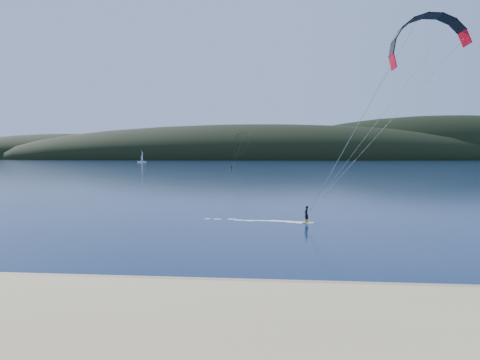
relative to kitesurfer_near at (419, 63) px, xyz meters
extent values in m
plane|color=#08193C|center=(-15.89, -22.55, -14.19)|extent=(1800.00, 1800.00, 0.00)
cube|color=#907653|center=(-15.89, -18.05, -14.14)|extent=(220.00, 2.50, 0.10)
ellipsoid|color=black|center=(-65.89, 697.45, -14.19)|extent=(840.00, 280.00, 110.00)
ellipsoid|color=black|center=(244.11, 737.45, -14.19)|extent=(600.00, 240.00, 140.00)
ellipsoid|color=black|center=(-395.89, 757.45, -14.19)|extent=(520.00, 220.00, 90.00)
cube|color=gold|center=(-9.04, 4.55, -14.14)|extent=(0.90, 1.33, 0.07)
imported|color=black|center=(-9.04, 4.55, -13.33)|extent=(0.58, 0.68, 1.57)
cylinder|color=gray|center=(-4.03, 2.00, -6.15)|extent=(0.02, 0.02, 17.35)
cube|color=gold|center=(-36.69, 177.42, -14.14)|extent=(1.36, 1.19, 0.08)
imported|color=black|center=(-36.69, 177.42, -13.26)|extent=(1.05, 1.01, 1.70)
cylinder|color=gray|center=(-33.57, 175.32, -6.75)|extent=(0.02, 0.02, 14.12)
cube|color=white|center=(-144.98, 382.99, -13.70)|extent=(7.90, 2.77, 1.37)
cylinder|color=white|center=(-144.98, 382.99, -8.32)|extent=(0.20, 0.20, 10.76)
cube|color=white|center=(-144.93, 384.36, -8.32)|extent=(0.13, 2.54, 7.83)
cube|color=white|center=(-144.93, 381.42, -10.28)|extent=(0.12, 1.96, 4.89)
camera|label=1|loc=(-10.96, -40.66, -7.71)|focal=35.02mm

